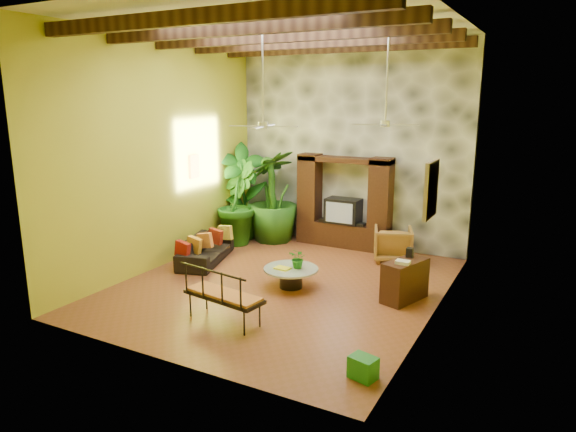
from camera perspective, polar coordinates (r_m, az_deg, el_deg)
The scene contains 23 objects.
ground at distance 10.48m, azimuth -0.50°, elevation -7.61°, with size 7.00×7.00×0.00m, color brown.
ceiling at distance 9.88m, azimuth -0.56°, elevation 20.62°, with size 6.00×7.00×0.02m, color silver.
back_wall at distance 13.04m, azimuth 6.97°, elevation 7.71°, with size 6.00×0.02×5.00m, color gold.
left_wall at distance 11.61m, azimuth -13.71°, elevation 6.77°, with size 0.02×7.00×5.00m, color gold.
right_wall at distance 8.84m, azimuth 16.83°, elevation 4.69°, with size 0.02×7.00×5.00m, color gold.
stone_accent_wall at distance 12.98m, azimuth 6.87°, elevation 7.69°, with size 5.98×0.10×4.98m, color #3C3F45.
ceiling_beams at distance 9.86m, azimuth -0.56°, elevation 19.35°, with size 5.95×5.36×0.22m.
entertainment_center at distance 12.94m, azimuth 6.19°, elevation 0.80°, with size 2.40×0.55×2.30m.
ceiling_fan_front at distance 9.56m, azimuth -2.79°, elevation 11.25°, with size 1.28×1.28×1.86m.
ceiling_fan_back at distance 10.28m, azimuth 10.78°, elevation 11.18°, with size 1.28×1.28×1.86m.
wall_art_mask at distance 12.39m, azimuth -10.39°, elevation 5.45°, with size 0.06×0.32×0.55m, color yellow.
wall_art_painting at distance 8.30m, azimuth 15.62°, elevation 2.84°, with size 0.06×0.70×0.90m, color #295A98.
sofa at distance 11.96m, azimuth -9.14°, elevation -3.70°, with size 1.93×0.76×0.57m, color black.
wicker_armchair at distance 12.09m, azimuth 11.57°, elevation -3.06°, with size 0.84×0.87×0.79m, color brown.
tall_plant_a at distance 13.51m, azimuth -5.08°, elevation 2.68°, with size 1.34×0.91×2.54m, color #175A19.
tall_plant_b at distance 13.18m, azimuth -5.81°, elevation 1.51°, with size 1.18×0.95×2.14m, color #1D5817.
tall_plant_c at distance 13.32m, azimuth -1.67°, elevation 2.22°, with size 1.33×1.33×2.38m, color #235917.
coffee_table at distance 10.26m, azimuth 0.33°, elevation -6.56°, with size 1.08×1.08×0.40m.
centerpiece_plant at distance 10.15m, azimuth 1.16°, elevation -4.72°, with size 0.36×0.31×0.40m, color #1D6A1C.
yellow_tray at distance 10.15m, azimuth -0.63°, elevation -5.83°, with size 0.30×0.21×0.03m, color yellow.
iron_bench at distance 8.66m, azimuth -7.46°, elevation -8.47°, with size 1.50×0.73×0.57m.
side_console at distance 9.84m, azimuth 12.85°, elevation -7.00°, with size 0.43×0.96×0.77m, color #351C11.
green_bin at distance 7.27m, azimuth 8.35°, elevation -16.33°, with size 0.36×0.27×0.31m, color #1E7032.
Camera 1 is at (4.72, -8.59, 3.72)m, focal length 32.00 mm.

